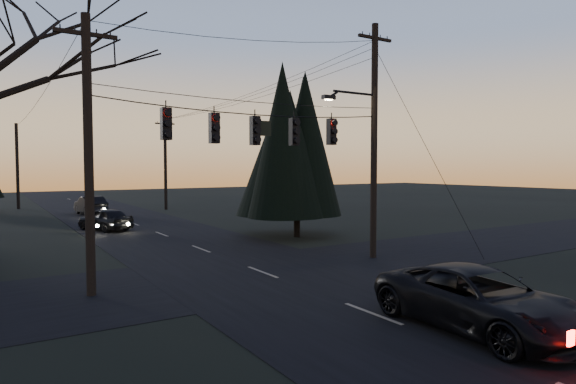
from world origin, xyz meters
TOP-DOWN VIEW (x-y plane):
  - ground_plane at (0.00, 0.00)m, footprint 160.00×160.00m
  - main_road at (0.00, 20.00)m, footprint 8.00×120.00m
  - cross_road at (0.00, 10.00)m, footprint 60.00×7.00m
  - utility_pole_right at (5.50, 10.00)m, footprint 5.00×0.30m
  - utility_pole_left at (-6.00, 10.00)m, footprint 1.80×0.30m
  - utility_pole_far_r at (5.50, 38.00)m, footprint 1.80×0.30m
  - utility_pole_far_l at (-6.00, 46.00)m, footprint 0.30×0.30m
  - span_signal_assembly at (-0.24, 10.00)m, footprint 11.50×0.44m
  - evergreen_right at (6.12, 16.93)m, footprint 4.95×4.95m
  - suv_near at (1.29, 1.66)m, footprint 2.69×5.44m
  - sedan_oncoming_a at (-2.38, 25.64)m, footprint 3.01×4.39m
  - sedan_oncoming_b at (-1.30, 36.62)m, footprint 1.96×4.68m

SIDE VIEW (x-z plane):
  - ground_plane at x=0.00m, z-range 0.00..0.00m
  - utility_pole_right at x=5.50m, z-range -5.00..5.00m
  - utility_pole_left at x=-6.00m, z-range -4.25..4.25m
  - utility_pole_far_r at x=5.50m, z-range -4.25..4.25m
  - utility_pole_far_l at x=-6.00m, z-range -4.00..4.00m
  - cross_road at x=0.00m, z-range 0.00..0.02m
  - main_road at x=0.00m, z-range 0.00..0.02m
  - sedan_oncoming_a at x=-2.38m, z-range 0.00..1.39m
  - suv_near at x=1.29m, z-range 0.00..1.48m
  - sedan_oncoming_b at x=-1.30m, z-range 0.00..1.50m
  - evergreen_right at x=6.12m, z-range 0.60..9.29m
  - span_signal_assembly at x=-0.24m, z-range 4.56..6.07m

